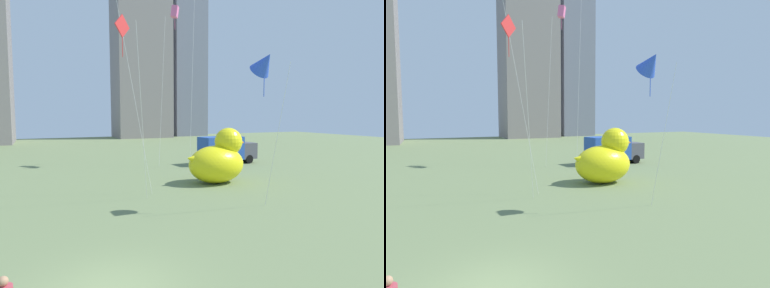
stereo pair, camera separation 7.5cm
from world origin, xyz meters
TOP-DOWN VIEW (x-y plane):
  - giant_inflatable_duck at (10.54, 12.37)m, footprint 4.99×3.20m
  - box_truck at (16.17, 20.72)m, footprint 6.27×2.73m
  - city_skyline at (-1.12, 62.10)m, footprint 80.72×17.62m
  - kite_pink at (10.92, 22.05)m, footprint 2.39×2.33m
  - kite_blue at (8.94, 4.77)m, footprint 1.56×1.84m
  - kite_red at (2.85, 9.57)m, footprint 1.97×1.87m

SIDE VIEW (x-z plane):
  - box_truck at x=16.17m, z-range 0.02..2.87m
  - giant_inflatable_duck at x=10.54m, z-range -0.31..3.83m
  - kite_blue at x=8.94m, z-range 3.48..12.02m
  - kite_red at x=2.85m, z-range 4.30..15.02m
  - kite_pink at x=10.92m, z-range 7.19..23.02m
  - city_skyline at x=-1.12m, z-range -3.25..36.96m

